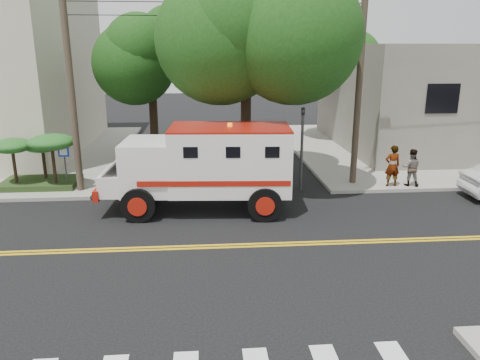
{
  "coord_description": "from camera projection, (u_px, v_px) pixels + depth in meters",
  "views": [
    {
      "loc": [
        -0.36,
        -13.5,
        6.04
      ],
      "look_at": [
        0.88,
        1.92,
        1.6
      ],
      "focal_mm": 35.0,
      "sensor_mm": 36.0,
      "label": 1
    }
  ],
  "objects": [
    {
      "name": "palm_planter",
      "position": [
        37.0,
        153.0,
        19.95
      ],
      "size": [
        3.52,
        2.63,
        2.36
      ],
      "color": "#1E3314",
      "rests_on": "sidewalk_nw"
    },
    {
      "name": "traffic_signal",
      "position": [
        302.0,
        140.0,
        19.68
      ],
      "size": [
        0.15,
        0.18,
        3.6
      ],
      "color": "#3F3F42",
      "rests_on": "ground"
    },
    {
      "name": "pedestrian_a",
      "position": [
        392.0,
        166.0,
        20.21
      ],
      "size": [
        0.66,
        0.44,
        1.82
      ],
      "primitive_type": "imported",
      "rotation": [
        0.0,
        0.0,
        3.14
      ],
      "color": "gray",
      "rests_on": "sidewalk_ne"
    },
    {
      "name": "sidewalk_ne",
      "position": [
        430.0,
        147.0,
        28.59
      ],
      "size": [
        17.0,
        17.0,
        0.15
      ],
      "primitive_type": "cube",
      "color": "gray",
      "rests_on": "ground"
    },
    {
      "name": "building_right",
      "position": [
        456.0,
        96.0,
        28.33
      ],
      "size": [
        14.0,
        12.0,
        6.0
      ],
      "primitive_type": "cube",
      "color": "slate",
      "rests_on": "sidewalk_ne"
    },
    {
      "name": "pedestrian_b",
      "position": [
        411.0,
        167.0,
        20.3
      ],
      "size": [
        0.96,
        0.86,
        1.63
      ],
      "primitive_type": "imported",
      "rotation": [
        0.0,
        0.0,
        2.78
      ],
      "color": "gray",
      "rests_on": "sidewalk_ne"
    },
    {
      "name": "utility_pole_right",
      "position": [
        359.0,
        84.0,
        19.82
      ],
      "size": [
        0.28,
        0.28,
        9.0
      ],
      "primitive_type": "cylinder",
      "color": "#382D23",
      "rests_on": "ground"
    },
    {
      "name": "tree_right",
      "position": [
        351.0,
        45.0,
        28.74
      ],
      "size": [
        4.8,
        4.5,
        8.2
      ],
      "color": "black",
      "rests_on": "ground"
    },
    {
      "name": "ground",
      "position": [
        217.0,
        247.0,
        14.63
      ],
      "size": [
        100.0,
        100.0,
        0.0
      ],
      "primitive_type": "plane",
      "color": "black",
      "rests_on": "ground"
    },
    {
      "name": "utility_pole_left",
      "position": [
        71.0,
        86.0,
        18.71
      ],
      "size": [
        0.28,
        0.28,
        9.0
      ],
      "primitive_type": "cylinder",
      "color": "#382D23",
      "rests_on": "ground"
    },
    {
      "name": "armored_truck",
      "position": [
        206.0,
        163.0,
        17.46
      ],
      "size": [
        7.22,
        3.24,
        3.21
      ],
      "rotation": [
        0.0,
        0.0,
        -0.06
      ],
      "color": "white",
      "rests_on": "ground"
    },
    {
      "name": "tree_left",
      "position": [
        156.0,
        52.0,
        24.14
      ],
      "size": [
        4.48,
        4.2,
        7.7
      ],
      "color": "black",
      "rests_on": "ground"
    },
    {
      "name": "tree_main",
      "position": [
        258.0,
        16.0,
        18.74
      ],
      "size": [
        6.08,
        5.7,
        9.85
      ],
      "color": "black",
      "rests_on": "ground"
    },
    {
      "name": "accessibility_sign",
      "position": [
        65.0,
        161.0,
        19.69
      ],
      "size": [
        0.45,
        0.1,
        2.02
      ],
      "color": "#3F3F42",
      "rests_on": "ground"
    }
  ]
}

